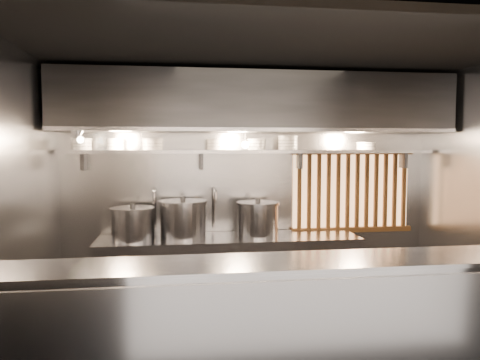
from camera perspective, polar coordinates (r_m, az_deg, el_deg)
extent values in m
plane|color=black|center=(4.69, 4.30, -20.38)|extent=(4.50, 4.50, 0.00)
plane|color=black|center=(4.35, 4.51, 15.47)|extent=(4.50, 4.50, 0.00)
plane|color=gray|center=(5.76, 1.18, -1.28)|extent=(4.50, 0.00, 4.50)
plane|color=gray|center=(4.40, -25.59, -3.37)|extent=(0.00, 3.00, 3.00)
cube|color=#949499|center=(3.62, 7.74, -18.54)|extent=(4.50, 0.50, 1.10)
cube|color=#939399|center=(3.39, 9.02, -20.17)|extent=(4.50, 0.02, 1.01)
cube|color=#949499|center=(3.44, 7.84, -9.83)|extent=(4.50, 0.56, 0.03)
cube|color=#949499|center=(5.54, -1.34, -11.52)|extent=(3.00, 0.70, 0.90)
cube|color=#949499|center=(5.56, 1.49, 3.48)|extent=(4.40, 0.34, 0.04)
cube|color=#2D2D30|center=(5.37, 1.89, 9.28)|extent=(4.40, 0.80, 0.65)
cube|color=#949499|center=(4.95, 2.69, 6.17)|extent=(4.40, 0.03, 0.04)
cube|color=#FCB471|center=(6.09, 13.37, -1.29)|extent=(1.50, 0.02, 0.92)
cube|color=brown|center=(6.02, 13.62, 3.32)|extent=(1.56, 0.06, 0.06)
cube|color=brown|center=(6.11, 13.47, -5.91)|extent=(1.56, 0.06, 0.06)
cube|color=brown|center=(5.83, 7.25, -1.45)|extent=(0.04, 0.04, 0.92)
cube|color=brown|center=(5.86, 8.43, -1.43)|extent=(0.04, 0.04, 0.92)
cube|color=brown|center=(5.90, 9.59, -1.41)|extent=(0.04, 0.04, 0.92)
cube|color=brown|center=(5.94, 10.74, -1.39)|extent=(0.04, 0.04, 0.92)
cube|color=brown|center=(5.98, 11.87, -1.36)|extent=(0.04, 0.04, 0.92)
cube|color=brown|center=(6.02, 12.99, -1.34)|extent=(0.04, 0.04, 0.92)
cube|color=brown|center=(6.07, 14.09, -1.32)|extent=(0.04, 0.04, 0.92)
cube|color=brown|center=(6.12, 15.18, -1.30)|extent=(0.04, 0.04, 0.92)
cube|color=brown|center=(6.17, 16.25, -1.27)|extent=(0.04, 0.04, 0.92)
cube|color=brown|center=(6.22, 17.30, -1.25)|extent=(0.04, 0.04, 0.92)
cube|color=brown|center=(6.27, 18.33, -1.23)|extent=(0.04, 0.04, 0.92)
cube|color=brown|center=(6.33, 19.34, -1.21)|extent=(0.05, 0.04, 0.92)
cylinder|color=silver|center=(5.67, -10.31, -3.57)|extent=(0.03, 0.03, 0.48)
sphere|color=silver|center=(5.64, -10.35, -1.16)|extent=(0.04, 0.04, 0.04)
cylinder|color=silver|center=(5.51, -10.40, -1.28)|extent=(0.03, 0.26, 0.03)
sphere|color=silver|center=(5.38, -10.45, -1.41)|extent=(0.04, 0.04, 0.04)
cylinder|color=silver|center=(5.39, -10.45, -2.15)|extent=(0.03, 0.03, 0.14)
cylinder|color=silver|center=(5.68, -3.23, -3.49)|extent=(0.03, 0.03, 0.48)
sphere|color=silver|center=(5.66, -3.24, -1.08)|extent=(0.04, 0.04, 0.04)
cylinder|color=silver|center=(5.53, -3.13, -1.20)|extent=(0.03, 0.26, 0.03)
sphere|color=silver|center=(5.40, -3.01, -1.33)|extent=(0.04, 0.04, 0.04)
cylinder|color=silver|center=(5.41, -3.01, -2.07)|extent=(0.03, 0.03, 0.14)
cone|color=#949499|center=(5.11, -19.18, 5.32)|extent=(0.25, 0.27, 0.20)
sphere|color=#FFE0B2|center=(5.08, -18.87, 4.66)|extent=(0.07, 0.07, 0.07)
cylinder|color=#2D2D30|center=(5.21, -18.99, 6.18)|extent=(0.02, 0.22, 0.02)
cylinder|color=#2D2D30|center=(5.43, 0.65, 5.15)|extent=(0.01, 0.01, 0.12)
sphere|color=#FFE0B2|center=(5.43, 0.65, 4.31)|extent=(0.09, 0.09, 0.09)
cylinder|color=#949499|center=(5.34, -12.94, -5.40)|extent=(0.59, 0.59, 0.34)
cylinder|color=#949499|center=(5.31, -12.97, -3.44)|extent=(0.63, 0.63, 0.03)
cylinder|color=#2D2D30|center=(5.31, -12.98, -3.07)|extent=(0.06, 0.06, 0.04)
cylinder|color=#949499|center=(5.40, -6.95, -4.91)|extent=(0.68, 0.68, 0.40)
cylinder|color=#949499|center=(5.37, -6.97, -2.65)|extent=(0.72, 0.72, 0.03)
cylinder|color=#2D2D30|center=(5.36, -6.97, -2.28)|extent=(0.06, 0.06, 0.04)
cylinder|color=#949499|center=(5.44, 2.18, -4.94)|extent=(0.60, 0.60, 0.37)
cylinder|color=#949499|center=(5.42, 2.19, -2.85)|extent=(0.64, 0.64, 0.03)
cylinder|color=#2D2D30|center=(5.41, 2.19, -2.48)|extent=(0.06, 0.06, 0.04)
cylinder|color=white|center=(5.58, -18.71, 3.67)|extent=(0.21, 0.21, 0.03)
cylinder|color=white|center=(5.58, -18.72, 4.06)|extent=(0.21, 0.21, 0.03)
cylinder|color=white|center=(5.58, -18.73, 4.45)|extent=(0.21, 0.21, 0.03)
cylinder|color=white|center=(5.58, -18.74, 4.74)|extent=(0.23, 0.23, 0.01)
cylinder|color=white|center=(5.52, -14.89, 3.75)|extent=(0.20, 0.20, 0.03)
cylinder|color=white|center=(5.52, -14.90, 4.14)|extent=(0.20, 0.20, 0.03)
cylinder|color=white|center=(5.52, -14.91, 4.54)|extent=(0.20, 0.20, 0.03)
cylinder|color=white|center=(5.52, -14.91, 4.83)|extent=(0.22, 0.22, 0.01)
cylinder|color=white|center=(5.49, -10.59, 3.82)|extent=(0.23, 0.23, 0.03)
cylinder|color=white|center=(5.49, -10.59, 4.21)|extent=(0.23, 0.23, 0.03)
cylinder|color=white|center=(5.49, -10.60, 4.61)|extent=(0.23, 0.23, 0.03)
cylinder|color=white|center=(5.49, -10.60, 4.90)|extent=(0.25, 0.25, 0.01)
cylinder|color=white|center=(5.50, -3.02, 3.88)|extent=(0.19, 0.19, 0.03)
cylinder|color=white|center=(5.50, -3.02, 4.28)|extent=(0.19, 0.19, 0.03)
cylinder|color=white|center=(5.51, -3.02, 4.67)|extent=(0.19, 0.19, 0.03)
cylinder|color=white|center=(5.51, -3.02, 4.96)|extent=(0.21, 0.21, 0.01)
cylinder|color=white|center=(5.57, 2.02, 3.89)|extent=(0.21, 0.21, 0.03)
cylinder|color=white|center=(5.57, 2.02, 4.28)|extent=(0.21, 0.21, 0.03)
cylinder|color=white|center=(5.57, 2.02, 4.67)|extent=(0.21, 0.21, 0.03)
cylinder|color=white|center=(5.57, 2.02, 4.96)|extent=(0.23, 0.23, 0.01)
cylinder|color=white|center=(5.65, 5.84, 3.87)|extent=(0.23, 0.23, 0.03)
cylinder|color=white|center=(5.65, 5.85, 4.26)|extent=(0.23, 0.23, 0.03)
cylinder|color=white|center=(5.65, 5.85, 4.64)|extent=(0.23, 0.23, 0.03)
cylinder|color=white|center=(5.65, 5.85, 5.03)|extent=(0.23, 0.23, 0.03)
cylinder|color=white|center=(5.65, 5.85, 5.31)|extent=(0.24, 0.24, 0.01)
cylinder|color=white|center=(5.96, 15.08, 3.77)|extent=(0.22, 0.22, 0.03)
cylinder|color=white|center=(5.96, 15.09, 4.13)|extent=(0.22, 0.22, 0.03)
cylinder|color=white|center=(5.96, 15.09, 4.40)|extent=(0.24, 0.24, 0.01)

